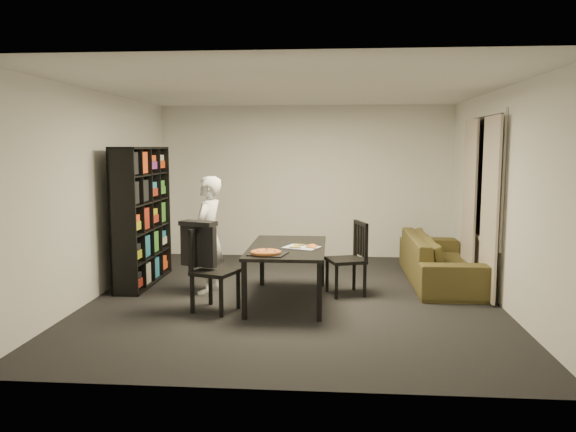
# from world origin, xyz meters

# --- Properties ---
(room) EXTENTS (5.01, 5.51, 2.61)m
(room) POSITION_xyz_m (0.00, 0.00, 1.30)
(room) COLOR black
(room) RESTS_ON ground
(window_pane) EXTENTS (0.02, 1.40, 1.60)m
(window_pane) POSITION_xyz_m (2.48, 0.60, 1.50)
(window_pane) COLOR black
(window_pane) RESTS_ON room
(window_frame) EXTENTS (0.03, 1.52, 1.72)m
(window_frame) POSITION_xyz_m (2.48, 0.60, 1.50)
(window_frame) COLOR white
(window_frame) RESTS_ON room
(curtain_left) EXTENTS (0.03, 0.70, 2.25)m
(curtain_left) POSITION_xyz_m (2.40, 0.08, 1.15)
(curtain_left) COLOR #BDB0A1
(curtain_left) RESTS_ON room
(curtain_right) EXTENTS (0.03, 0.70, 2.25)m
(curtain_right) POSITION_xyz_m (2.40, 1.12, 1.15)
(curtain_right) COLOR #BDB0A1
(curtain_right) RESTS_ON room
(bookshelf) EXTENTS (0.35, 1.50, 1.90)m
(bookshelf) POSITION_xyz_m (-2.16, 0.60, 0.95)
(bookshelf) COLOR black
(bookshelf) RESTS_ON room
(dining_table) EXTENTS (0.92, 1.65, 0.69)m
(dining_table) POSITION_xyz_m (-0.07, -0.18, 0.63)
(dining_table) COLOR black
(dining_table) RESTS_ON room
(chair_left) EXTENTS (0.58, 0.58, 0.97)m
(chair_left) POSITION_xyz_m (-0.96, -0.63, 0.55)
(chair_left) COLOR black
(chair_left) RESTS_ON room
(chair_right) EXTENTS (0.56, 0.56, 0.95)m
(chair_right) POSITION_xyz_m (0.74, 0.22, 0.54)
(chair_right) COLOR black
(chair_right) RESTS_ON room
(draped_jacket) EXTENTS (0.47, 0.32, 0.53)m
(draped_jacket) POSITION_xyz_m (-1.08, -0.58, 0.80)
(draped_jacket) COLOR black
(draped_jacket) RESTS_ON chair_left
(person) EXTENTS (0.46, 0.61, 1.53)m
(person) POSITION_xyz_m (-1.13, 0.16, 0.76)
(person) COLOR white
(person) RESTS_ON room
(baking_tray) EXTENTS (0.46, 0.40, 0.01)m
(baking_tray) POSITION_xyz_m (-0.25, -0.73, 0.69)
(baking_tray) COLOR black
(baking_tray) RESTS_ON dining_table
(pepperoni_pizza) EXTENTS (0.35, 0.35, 0.03)m
(pepperoni_pizza) POSITION_xyz_m (-0.27, -0.73, 0.72)
(pepperoni_pizza) COLOR brown
(pepperoni_pizza) RESTS_ON dining_table
(kitchen_towel) EXTENTS (0.48, 0.43, 0.01)m
(kitchen_towel) POSITION_xyz_m (0.11, -0.26, 0.69)
(kitchen_towel) COLOR white
(kitchen_towel) RESTS_ON dining_table
(pizza_slices) EXTENTS (0.42, 0.37, 0.01)m
(pizza_slices) POSITION_xyz_m (0.14, -0.24, 0.70)
(pizza_slices) COLOR #D28541
(pizza_slices) RESTS_ON dining_table
(sofa) EXTENTS (0.89, 2.28, 0.67)m
(sofa) POSITION_xyz_m (2.01, 0.96, 0.33)
(sofa) COLOR #42351A
(sofa) RESTS_ON room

